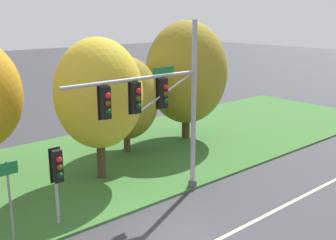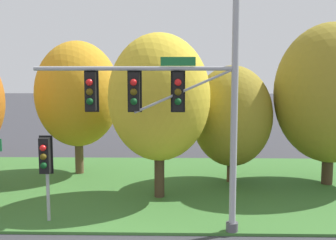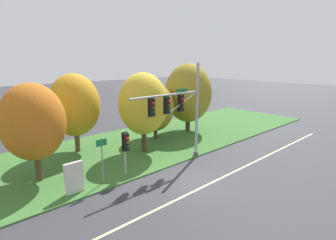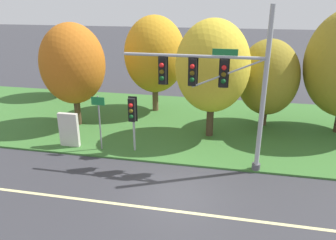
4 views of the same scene
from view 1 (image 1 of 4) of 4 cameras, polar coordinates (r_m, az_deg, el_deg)
ground_plane at (r=15.95m, az=1.26°, el=-15.34°), size 160.00×160.00×0.00m
grass_verge at (r=22.13m, az=-13.43°, el=-6.84°), size 48.00×11.50×0.10m
traffic_signal_mast at (r=17.25m, az=-1.05°, el=2.34°), size 6.57×0.49×7.52m
pedestrian_signal_near_kerb at (r=16.05m, az=-14.78°, el=-6.62°), size 0.46×0.55×3.04m
route_sign_post at (r=15.47m, az=-20.71°, el=-9.04°), size 0.72×0.08×3.00m
tree_mid_verge at (r=19.85m, az=-9.38°, el=3.54°), size 4.15×4.15×6.75m
tree_tall_centre at (r=23.82m, az=-5.73°, el=2.93°), size 3.75×3.75×5.46m
tree_right_far at (r=26.19m, az=2.50°, el=6.44°), size 5.07×5.07×7.38m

